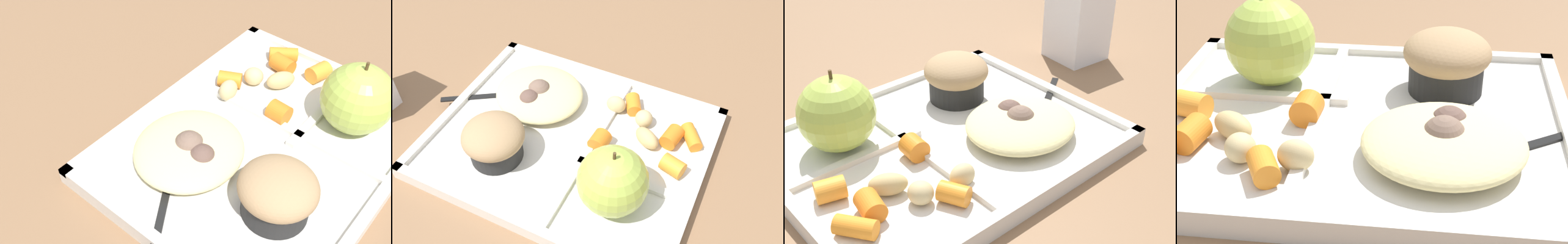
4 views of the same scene
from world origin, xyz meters
The scene contains 16 objects.
ground centered at (0.00, 0.00, 0.00)m, with size 6.00×6.00×0.00m, color #846042.
lunch_tray centered at (0.00, 0.00, 0.01)m, with size 0.36×0.28×0.02m.
green_apple centered at (-0.09, 0.06, 0.06)m, with size 0.08×0.08×0.09m.
bran_muffin centered at (0.07, 0.06, 0.04)m, with size 0.08×0.08×0.06m.
carrot_slice_small centered at (-0.12, -0.06, 0.03)m, with size 0.02×0.02×0.03m, color orange.
carrot_slice_back centered at (-0.15, -0.07, 0.02)m, with size 0.02×0.02×0.04m, color orange.
carrot_slice_tilted centered at (-0.04, -0.01, 0.03)m, with size 0.02×0.02×0.02m, color orange.
carrot_slice_large centered at (-0.14, -0.01, 0.03)m, with size 0.02×0.02×0.03m, color orange.
carrot_slice_center centered at (-0.06, -0.09, 0.02)m, with size 0.02×0.02×0.03m, color orange.
potato_chunk_small centered at (-0.03, -0.08, 0.03)m, with size 0.03×0.02×0.03m, color tan.
potato_chunk_golden centered at (-0.08, -0.07, 0.03)m, with size 0.03×0.02×0.02m, color tan.
potato_chunk_large centered at (-0.09, -0.04, 0.03)m, with size 0.04×0.02×0.02m, color tan.
egg_noodle_pile centered at (0.07, -0.05, 0.03)m, with size 0.13×0.12×0.03m, color beige.
meatball_center centered at (0.08, -0.03, 0.03)m, with size 0.03×0.03×0.03m, color brown.
meatball_front centered at (0.07, -0.05, 0.03)m, with size 0.04×0.04×0.04m, color #755B4C.
plastic_fork centered at (0.13, -0.03, 0.02)m, with size 0.14×0.09×0.00m.
Camera 2 is at (-0.19, 0.33, 0.47)m, focal length 40.47 mm.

